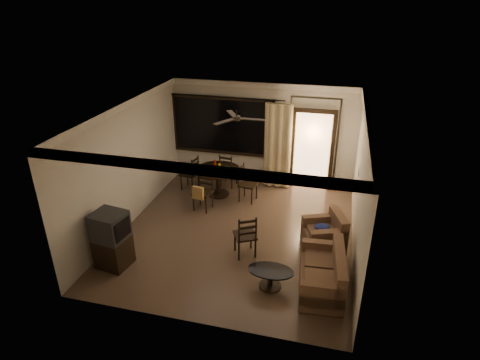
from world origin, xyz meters
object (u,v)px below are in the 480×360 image
(dining_chair_west, at_px, (190,179))
(tv_cabinet, at_px, (112,240))
(dining_chair_south, at_px, (203,198))
(armchair, at_px, (326,235))
(dining_chair_north, at_px, (228,176))
(side_chair, at_px, (245,243))
(sofa, at_px, (325,275))
(coffee_table, at_px, (270,275))
(dining_chair_east, at_px, (248,190))
(dining_table, at_px, (218,175))

(dining_chair_west, relative_size, tv_cabinet, 0.82)
(dining_chair_south, distance_m, armchair, 3.16)
(dining_chair_north, height_order, side_chair, side_chair)
(sofa, bearing_deg, armchair, 87.49)
(armchair, bearing_deg, side_chair, -178.50)
(dining_chair_west, height_order, dining_chair_south, same)
(sofa, xyz_separation_m, coffee_table, (-0.95, -0.18, -0.06))
(sofa, height_order, side_chair, side_chair)
(dining_chair_north, distance_m, tv_cabinet, 4.16)
(dining_chair_west, xyz_separation_m, dining_chair_south, (0.69, -0.98, 0.02))
(dining_chair_east, bearing_deg, dining_chair_north, 53.45)
(dining_chair_west, distance_m, tv_cabinet, 3.53)
(dining_table, distance_m, sofa, 4.27)
(dining_chair_west, relative_size, dining_chair_north, 1.00)
(dining_chair_west, bearing_deg, sofa, 58.28)
(dining_chair_east, xyz_separation_m, dining_chair_north, (-0.70, 0.72, 0.00))
(dining_chair_east, height_order, tv_cabinet, tv_cabinet)
(dining_chair_north, distance_m, armchair, 3.64)
(sofa, xyz_separation_m, armchair, (-0.05, 1.31, 0.02))
(dining_chair_north, distance_m, sofa, 4.63)
(dining_table, height_order, dining_chair_south, same)
(tv_cabinet, height_order, sofa, tv_cabinet)
(dining_chair_east, distance_m, sofa, 3.64)
(dining_chair_west, xyz_separation_m, armchair, (3.71, -1.92, 0.04))
(tv_cabinet, relative_size, coffee_table, 1.39)
(side_chair, bearing_deg, dining_chair_east, -105.78)
(dining_chair_west, distance_m, armchair, 4.18)
(dining_table, height_order, dining_chair_north, same)
(dining_chair_west, distance_m, sofa, 4.96)
(armchair, bearing_deg, dining_table, 127.34)
(dining_chair_west, bearing_deg, dining_table, 90.08)
(sofa, relative_size, armchair, 1.48)
(dining_chair_south, bearing_deg, dining_table, 89.89)
(dining_chair_north, xyz_separation_m, sofa, (2.81, -3.68, 0.02))
(sofa, bearing_deg, dining_chair_north, 122.63)
(dining_chair_west, height_order, tv_cabinet, tv_cabinet)
(dining_table, relative_size, dining_chair_south, 1.23)
(dining_chair_east, distance_m, dining_chair_north, 1.00)
(dining_table, height_order, dining_chair_west, same)
(side_chair, bearing_deg, dining_table, -89.41)
(dining_chair_east, distance_m, armchair, 2.64)
(dining_chair_east, distance_m, tv_cabinet, 3.79)
(dining_chair_west, height_order, armchair, dining_chair_west)
(dining_chair_west, bearing_deg, armchair, 71.55)
(dining_chair_south, height_order, coffee_table, dining_chair_south)
(coffee_table, bearing_deg, dining_chair_north, 115.77)
(side_chair, bearing_deg, tv_cabinet, -6.43)
(sofa, distance_m, side_chair, 1.75)
(sofa, height_order, coffee_table, sofa)
(tv_cabinet, distance_m, armchair, 4.29)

